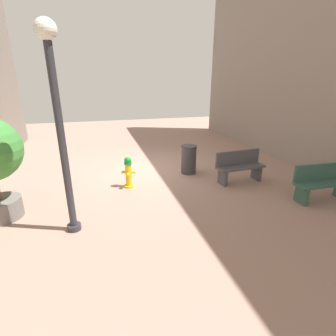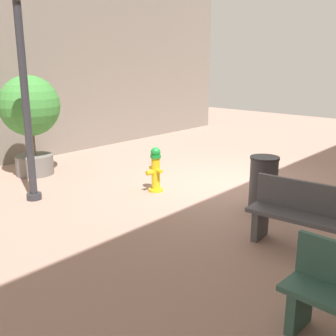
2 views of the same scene
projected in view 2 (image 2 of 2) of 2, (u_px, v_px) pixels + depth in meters
ground_plane at (230, 184)px, 8.74m from camera, size 23.40×23.40×0.00m
fire_hydrant at (156, 169)px, 8.17m from camera, size 0.40×0.37×0.92m
bench_near at (303, 215)px, 5.68m from camera, size 1.55×0.55×0.95m
planter_tree at (30, 113)px, 9.16m from camera, size 1.36×1.36×2.28m
street_lamp at (23, 70)px, 7.17m from camera, size 0.36×0.36×3.92m
trash_bin at (263, 182)px, 7.28m from camera, size 0.52×0.52×0.94m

